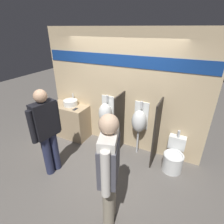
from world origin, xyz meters
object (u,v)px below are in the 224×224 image
at_px(sink_basin, 71,103).
at_px(person_with_lanyard, 47,130).
at_px(person_in_vest, 109,167).
at_px(toilet, 173,158).
at_px(urinal_near_counter, 106,113).
at_px(urinal_far, 139,121).
at_px(cell_phone, 75,109).

height_order(sink_basin, person_with_lanyard, person_with_lanyard).
distance_m(sink_basin, person_in_vest, 2.59).
height_order(sink_basin, toilet, sink_basin).
bearing_deg(toilet, person_in_vest, -113.57).
bearing_deg(person_with_lanyard, person_in_vest, -94.35).
distance_m(toilet, person_with_lanyard, 2.57).
bearing_deg(person_in_vest, toilet, -42.01).
bearing_deg(urinal_near_counter, person_in_vest, -60.20).
relative_size(sink_basin, person_with_lanyard, 0.20).
xyz_separation_m(sink_basin, person_with_lanyard, (0.46, -1.27, 0.02)).
bearing_deg(person_with_lanyard, urinal_far, -34.76).
xyz_separation_m(sink_basin, toilet, (2.65, -0.12, -0.68)).
xyz_separation_m(urinal_near_counter, urinal_far, (0.84, 0.00, 0.00)).
distance_m(cell_phone, urinal_far, 1.57).
relative_size(urinal_far, person_in_vest, 0.70).
distance_m(urinal_far, person_in_vest, 1.75).
bearing_deg(person_with_lanyard, urinal_near_counter, -10.48).
distance_m(toilet, person_in_vest, 1.87).
distance_m(urinal_near_counter, person_in_vest, 2.01).
relative_size(urinal_far, person_with_lanyard, 0.72).
relative_size(sink_basin, urinal_near_counter, 0.28).
distance_m(urinal_near_counter, person_with_lanyard, 1.43).
distance_m(sink_basin, urinal_far, 1.82).
xyz_separation_m(cell_phone, urinal_near_counter, (0.72, 0.21, -0.05)).
bearing_deg(cell_phone, person_in_vest, -41.58).
bearing_deg(urinal_near_counter, toilet, -6.17).
bearing_deg(urinal_far, toilet, -12.20).
height_order(urinal_near_counter, urinal_far, same).
height_order(cell_phone, urinal_near_counter, urinal_near_counter).
relative_size(toilet, person_in_vest, 0.44).
relative_size(sink_basin, person_in_vest, 0.19).
height_order(urinal_near_counter, toilet, urinal_near_counter).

